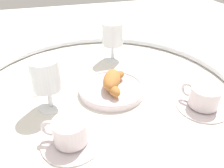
{
  "coord_description": "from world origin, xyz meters",
  "views": [
    {
      "loc": [
        0.53,
        -0.13,
        0.38
      ],
      "look_at": [
        0.0,
        0.03,
        0.03
      ],
      "focal_mm": 36.23,
      "sensor_mm": 36.0,
      "label": 1
    }
  ],
  "objects_px": {
    "pastry_plate": "(112,89)",
    "croissant_large": "(113,81)",
    "coffee_cup_near": "(203,99)",
    "coffee_cup_far": "(70,133)",
    "sugar_packet": "(36,91)",
    "juice_glass_left": "(46,77)",
    "juice_glass_right": "(113,36)"
  },
  "relations": [
    {
      "from": "juice_glass_left",
      "to": "sugar_packet",
      "type": "height_order",
      "value": "juice_glass_left"
    },
    {
      "from": "coffee_cup_near",
      "to": "sugar_packet",
      "type": "bearing_deg",
      "value": -115.67
    },
    {
      "from": "croissant_large",
      "to": "juice_glass_left",
      "type": "xyz_separation_m",
      "value": [
        0.01,
        -0.18,
        0.05
      ]
    },
    {
      "from": "croissant_large",
      "to": "sugar_packet",
      "type": "distance_m",
      "value": 0.23
    },
    {
      "from": "croissant_large",
      "to": "sugar_packet",
      "type": "xyz_separation_m",
      "value": [
        -0.07,
        -0.22,
        -0.04
      ]
    },
    {
      "from": "pastry_plate",
      "to": "sugar_packet",
      "type": "bearing_deg",
      "value": -107.73
    },
    {
      "from": "coffee_cup_near",
      "to": "coffee_cup_far",
      "type": "relative_size",
      "value": 1.0
    },
    {
      "from": "croissant_large",
      "to": "coffee_cup_far",
      "type": "height_order",
      "value": "croissant_large"
    },
    {
      "from": "pastry_plate",
      "to": "sugar_packet",
      "type": "xyz_separation_m",
      "value": [
        -0.07,
        -0.21,
        -0.01
      ]
    },
    {
      "from": "juice_glass_right",
      "to": "juice_glass_left",
      "type": "bearing_deg",
      "value": -46.96
    },
    {
      "from": "juice_glass_right",
      "to": "sugar_packet",
      "type": "bearing_deg",
      "value": -62.93
    },
    {
      "from": "pastry_plate",
      "to": "croissant_large",
      "type": "height_order",
      "value": "croissant_large"
    },
    {
      "from": "coffee_cup_near",
      "to": "juice_glass_left",
      "type": "relative_size",
      "value": 0.97
    },
    {
      "from": "coffee_cup_far",
      "to": "sugar_packet",
      "type": "xyz_separation_m",
      "value": [
        -0.23,
        -0.07,
        -0.02
      ]
    },
    {
      "from": "juice_glass_left",
      "to": "juice_glass_right",
      "type": "xyz_separation_m",
      "value": [
        -0.23,
        0.24,
        0.0
      ]
    },
    {
      "from": "pastry_plate",
      "to": "sugar_packet",
      "type": "height_order",
      "value": "pastry_plate"
    },
    {
      "from": "pastry_plate",
      "to": "coffee_cup_near",
      "type": "relative_size",
      "value": 1.41
    },
    {
      "from": "croissant_large",
      "to": "coffee_cup_far",
      "type": "distance_m",
      "value": 0.21
    },
    {
      "from": "croissant_large",
      "to": "juice_glass_left",
      "type": "bearing_deg",
      "value": -85.57
    },
    {
      "from": "croissant_large",
      "to": "sugar_packet",
      "type": "height_order",
      "value": "croissant_large"
    },
    {
      "from": "coffee_cup_near",
      "to": "pastry_plate",
      "type": "bearing_deg",
      "value": -122.77
    },
    {
      "from": "coffee_cup_near",
      "to": "coffee_cup_far",
      "type": "distance_m",
      "value": 0.35
    },
    {
      "from": "pastry_plate",
      "to": "coffee_cup_far",
      "type": "distance_m",
      "value": 0.21
    },
    {
      "from": "croissant_large",
      "to": "sugar_packet",
      "type": "bearing_deg",
      "value": -107.83
    },
    {
      "from": "pastry_plate",
      "to": "coffee_cup_far",
      "type": "relative_size",
      "value": 1.41
    },
    {
      "from": "coffee_cup_far",
      "to": "juice_glass_left",
      "type": "xyz_separation_m",
      "value": [
        -0.14,
        -0.03,
        0.07
      ]
    },
    {
      "from": "croissant_large",
      "to": "coffee_cup_near",
      "type": "bearing_deg",
      "value": 57.13
    },
    {
      "from": "juice_glass_left",
      "to": "sugar_packet",
      "type": "xyz_separation_m",
      "value": [
        -0.08,
        -0.04,
        -0.09
      ]
    },
    {
      "from": "coffee_cup_far",
      "to": "croissant_large",
      "type": "bearing_deg",
      "value": 137.31
    },
    {
      "from": "pastry_plate",
      "to": "juice_glass_left",
      "type": "bearing_deg",
      "value": -85.06
    },
    {
      "from": "juice_glass_right",
      "to": "sugar_packet",
      "type": "distance_m",
      "value": 0.33
    },
    {
      "from": "coffee_cup_near",
      "to": "sugar_packet",
      "type": "distance_m",
      "value": 0.47
    }
  ]
}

